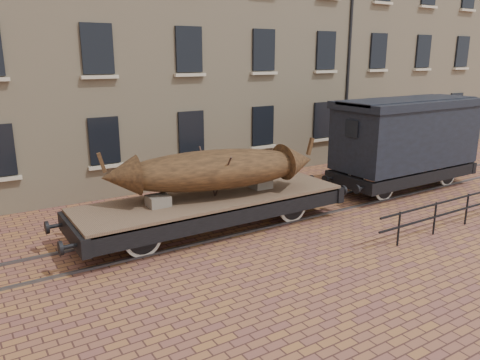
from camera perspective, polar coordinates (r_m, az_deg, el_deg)
ground at (r=14.76m, az=-0.55°, el=-5.57°), size 90.00×90.00×0.00m
warehouse_cream at (r=24.13m, az=-7.48°, el=19.15°), size 40.00×10.19×14.00m
rail_track at (r=14.75m, az=-0.55°, el=-5.46°), size 30.00×1.52×0.06m
flatcar_wagon at (r=14.09m, az=-3.33°, el=-2.85°), size 9.24×2.51×1.39m
iron_boat at (r=13.85m, az=-3.10°, el=1.30°), size 6.60×2.87×1.58m
goods_van at (r=19.41m, az=19.66°, el=5.38°), size 6.92×2.52×3.58m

